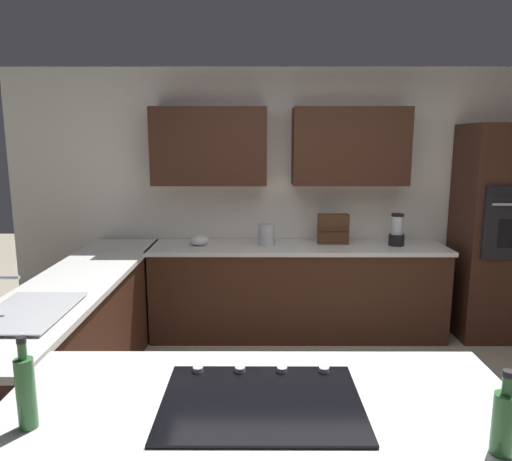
# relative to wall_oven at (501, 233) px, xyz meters

# --- Properties ---
(ground_plane) EXTENTS (14.00, 14.00, 0.00)m
(ground_plane) POSITION_rel_wall_oven_xyz_m (1.85, 1.72, -1.03)
(ground_plane) COLOR #9E937F
(wall_back) EXTENTS (6.00, 0.44, 2.60)m
(wall_back) POSITION_rel_wall_oven_xyz_m (1.92, -0.33, 0.41)
(wall_back) COLOR white
(wall_back) RESTS_ON ground
(lower_cabinets_back) EXTENTS (2.80, 0.60, 0.86)m
(lower_cabinets_back) POSITION_rel_wall_oven_xyz_m (1.95, -0.00, -0.60)
(lower_cabinets_back) COLOR #381E14
(lower_cabinets_back) RESTS_ON ground
(countertop_back) EXTENTS (2.84, 0.64, 0.04)m
(countertop_back) POSITION_rel_wall_oven_xyz_m (1.95, -0.00, -0.15)
(countertop_back) COLOR silver
(countertop_back) RESTS_ON lower_cabinets_back
(lower_cabinets_side) EXTENTS (0.60, 2.90, 0.86)m
(lower_cabinets_side) POSITION_rel_wall_oven_xyz_m (3.67, 1.17, -0.60)
(lower_cabinets_side) COLOR #381E14
(lower_cabinets_side) RESTS_ON ground
(countertop_side) EXTENTS (0.64, 2.94, 0.04)m
(countertop_side) POSITION_rel_wall_oven_xyz_m (3.67, 1.17, -0.15)
(countertop_side) COLOR silver
(countertop_side) RESTS_ON lower_cabinets_side
(island_top) EXTENTS (2.01, 0.92, 0.04)m
(island_top) POSITION_rel_wall_oven_xyz_m (2.32, 2.84, -0.15)
(island_top) COLOR silver
(island_top) RESTS_ON island_base
(wall_oven) EXTENTS (0.80, 0.66, 2.05)m
(wall_oven) POSITION_rel_wall_oven_xyz_m (0.00, 0.00, 0.00)
(wall_oven) COLOR #381E14
(wall_oven) RESTS_ON ground
(sink_unit) EXTENTS (0.46, 0.70, 0.23)m
(sink_unit) POSITION_rel_wall_oven_xyz_m (3.68, 1.88, -0.11)
(sink_unit) COLOR #515456
(sink_unit) RESTS_ON countertop_side
(cooktop) EXTENTS (0.76, 0.56, 0.03)m
(cooktop) POSITION_rel_wall_oven_xyz_m (2.32, 2.84, -0.12)
(cooktop) COLOR black
(cooktop) RESTS_ON island_top
(blender) EXTENTS (0.15, 0.15, 0.31)m
(blender) POSITION_rel_wall_oven_xyz_m (1.00, -0.01, 0.01)
(blender) COLOR black
(blender) RESTS_ON countertop_back
(mixing_bowl) EXTENTS (0.19, 0.19, 0.10)m
(mixing_bowl) POSITION_rel_wall_oven_xyz_m (2.90, -0.01, -0.08)
(mixing_bowl) COLOR white
(mixing_bowl) RESTS_ON countertop_back
(spice_rack) EXTENTS (0.30, 0.11, 0.29)m
(spice_rack) POSITION_rel_wall_oven_xyz_m (1.60, -0.08, 0.02)
(spice_rack) COLOR #472B19
(spice_rack) RESTS_ON countertop_back
(kettle) EXTENTS (0.16, 0.16, 0.21)m
(kettle) POSITION_rel_wall_oven_xyz_m (2.25, -0.01, -0.02)
(kettle) COLOR #B7BABF
(kettle) RESTS_ON countertop_back
(oil_bottle) EXTENTS (0.07, 0.07, 0.33)m
(oil_bottle) POSITION_rel_wall_oven_xyz_m (3.14, 3.00, 0.01)
(oil_bottle) COLOR #336B38
(oil_bottle) RESTS_ON island_top
(second_bottle) EXTENTS (0.07, 0.07, 0.28)m
(second_bottle) POSITION_rel_wall_oven_xyz_m (1.56, 3.14, -0.01)
(second_bottle) COLOR #336B38
(second_bottle) RESTS_ON island_top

